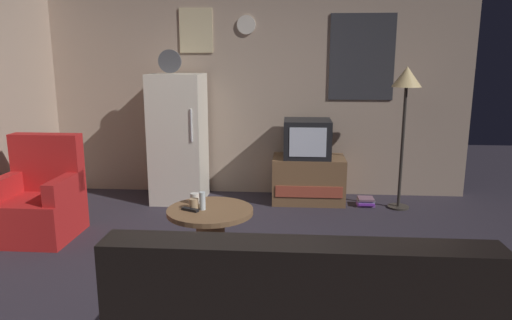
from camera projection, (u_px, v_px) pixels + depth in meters
name	position (u px, v px, depth m)	size (l,w,h in m)	color
ground_plane	(229.00, 278.00, 3.66)	(12.00, 12.00, 0.00)	#2D2833
wall_with_art	(254.00, 82.00, 5.74)	(5.20, 0.12, 2.77)	tan
fridge	(179.00, 138.00, 5.52)	(0.60, 0.62, 1.77)	silver
tv_stand	(308.00, 179.00, 5.57)	(0.84, 0.53, 0.54)	brown
crt_tv	(307.00, 139.00, 5.46)	(0.54, 0.51, 0.44)	black
standing_lamp	(406.00, 88.00, 5.08)	(0.32, 0.32, 1.59)	#332D28
coffee_table	(211.00, 235.00, 3.94)	(0.72, 0.72, 0.45)	brown
wine_glass	(202.00, 201.00, 3.87)	(0.05, 0.05, 0.15)	silver
mug_ceramic_white	(195.00, 198.00, 4.04)	(0.08, 0.08, 0.09)	silver
mug_ceramic_tan	(194.00, 204.00, 3.88)	(0.08, 0.08, 0.09)	tan
remote_control	(190.00, 210.00, 3.85)	(0.15, 0.04, 0.02)	black
armchair	(40.00, 202.00, 4.47)	(0.68, 0.68, 0.96)	red
book_stack	(366.00, 202.00, 5.43)	(0.20, 0.18, 0.10)	#9B5DC0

